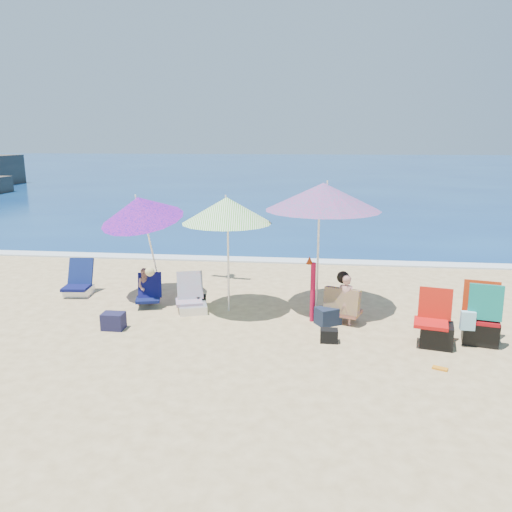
# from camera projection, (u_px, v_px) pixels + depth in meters

# --- Properties ---
(ground) EXTENTS (120.00, 120.00, 0.00)m
(ground) POSITION_uv_depth(u_px,v_px,m) (268.00, 341.00, 7.76)
(ground) COLOR #D8BC84
(ground) RESTS_ON ground
(sea) EXTENTS (120.00, 80.00, 0.12)m
(sea) POSITION_uv_depth(u_px,v_px,m) (308.00, 168.00, 51.27)
(sea) COLOR navy
(sea) RESTS_ON ground
(foam) EXTENTS (120.00, 0.50, 0.04)m
(foam) POSITION_uv_depth(u_px,v_px,m) (286.00, 261.00, 12.68)
(foam) COLOR white
(foam) RESTS_ON ground
(umbrella_turquoise) EXTENTS (2.53, 2.53, 2.33)m
(umbrella_turquoise) POSITION_uv_depth(u_px,v_px,m) (323.00, 197.00, 8.75)
(umbrella_turquoise) COLOR silver
(umbrella_turquoise) RESTS_ON ground
(umbrella_striped) EXTENTS (1.72, 1.72, 2.09)m
(umbrella_striped) POSITION_uv_depth(u_px,v_px,m) (227.00, 210.00, 8.68)
(umbrella_striped) COLOR silver
(umbrella_striped) RESTS_ON ground
(umbrella_blue) EXTENTS (2.06, 2.10, 2.14)m
(umbrella_blue) POSITION_uv_depth(u_px,v_px,m) (140.00, 209.00, 9.43)
(umbrella_blue) COLOR white
(umbrella_blue) RESTS_ON ground
(furled_umbrella) EXTENTS (0.18, 0.13, 1.13)m
(furled_umbrella) POSITION_uv_depth(u_px,v_px,m) (312.00, 286.00, 8.45)
(furled_umbrella) COLOR #AF0C2F
(furled_umbrella) RESTS_ON ground
(chair_navy) EXTENTS (0.55, 0.69, 0.69)m
(chair_navy) POSITION_uv_depth(u_px,v_px,m) (79.00, 285.00, 10.01)
(chair_navy) COLOR #0C0F43
(chair_navy) RESTS_ON ground
(chair_rainbow) EXTENTS (0.67, 0.74, 0.67)m
(chair_rainbow) POSITION_uv_depth(u_px,v_px,m) (191.00, 301.00, 9.06)
(chair_rainbow) COLOR #E45D50
(chair_rainbow) RESTS_ON ground
(camp_chair_left) EXTENTS (0.66, 0.60, 0.85)m
(camp_chair_left) POSITION_uv_depth(u_px,v_px,m) (436.00, 329.00, 7.54)
(camp_chair_left) COLOR red
(camp_chair_left) RESTS_ON ground
(camp_chair_right) EXTENTS (0.67, 0.66, 0.97)m
(camp_chair_right) POSITION_uv_depth(u_px,v_px,m) (481.00, 321.00, 7.60)
(camp_chair_right) COLOR #A40B12
(camp_chair_right) RESTS_ON ground
(person_center) EXTENTS (0.69, 0.58, 0.87)m
(person_center) POSITION_uv_depth(u_px,v_px,m) (344.00, 300.00, 8.37)
(person_center) COLOR tan
(person_center) RESTS_ON ground
(person_left) EXTENTS (0.53, 0.56, 0.79)m
(person_left) POSITION_uv_depth(u_px,v_px,m) (147.00, 287.00, 9.31)
(person_left) COLOR tan
(person_left) RESTS_ON ground
(bag_navy_a) EXTENTS (0.36, 0.26, 0.27)m
(bag_navy_a) POSITION_uv_depth(u_px,v_px,m) (113.00, 321.00, 8.20)
(bag_navy_a) COLOR #1A1937
(bag_navy_a) RESTS_ON ground
(bag_black_a) EXTENTS (0.37, 0.33, 0.23)m
(bag_black_a) POSITION_uv_depth(u_px,v_px,m) (196.00, 300.00, 9.31)
(bag_black_a) COLOR black
(bag_black_a) RESTS_ON ground
(bag_navy_b) EXTENTS (0.48, 0.45, 0.29)m
(bag_navy_b) POSITION_uv_depth(u_px,v_px,m) (328.00, 316.00, 8.42)
(bag_navy_b) COLOR #172034
(bag_navy_b) RESTS_ON ground
(bag_black_b) EXTENTS (0.27, 0.19, 0.21)m
(bag_black_b) POSITION_uv_depth(u_px,v_px,m) (329.00, 336.00, 7.69)
(bag_black_b) COLOR black
(bag_black_b) RESTS_ON ground
(orange_item) EXTENTS (0.22, 0.16, 0.03)m
(orange_item) POSITION_uv_depth(u_px,v_px,m) (440.00, 369.00, 6.79)
(orange_item) COLOR orange
(orange_item) RESTS_ON ground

